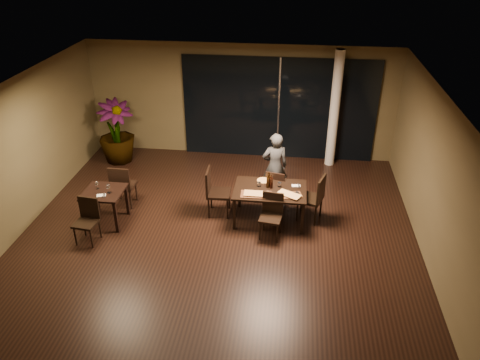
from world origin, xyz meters
name	(u,v)px	position (x,y,z in m)	size (l,w,h in m)	color
ground	(217,238)	(0.00, 0.00, 0.00)	(8.00, 8.00, 0.00)	black
wall_back	(241,101)	(0.00, 4.05, 1.50)	(8.00, 0.10, 3.00)	brown
wall_front	(154,341)	(0.00, -4.05, 1.50)	(8.00, 0.10, 3.00)	brown
wall_left	(11,161)	(-4.05, 0.00, 1.50)	(0.10, 8.00, 3.00)	brown
wall_right	(440,185)	(4.05, 0.00, 1.50)	(0.10, 8.00, 3.00)	brown
ceiling	(213,94)	(0.00, 0.00, 3.02)	(8.00, 8.00, 0.04)	silver
window_panel	(279,109)	(1.00, 3.96, 1.35)	(5.00, 0.06, 2.70)	black
column	(334,110)	(2.40, 3.65, 1.50)	(0.24, 0.24, 3.00)	silver
main_table	(270,192)	(1.00, 0.80, 0.68)	(1.50, 1.00, 0.75)	black
side_table	(104,196)	(-2.40, 0.30, 0.62)	(0.80, 0.80, 0.75)	black
chair_main_far	(276,187)	(1.11, 1.34, 0.51)	(0.51, 0.51, 0.91)	black
chair_main_near	(272,213)	(1.07, 0.27, 0.51)	(0.48, 0.48, 0.92)	black
chair_main_left	(214,190)	(-0.19, 0.91, 0.59)	(0.51, 0.51, 1.06)	black
chair_main_right	(315,196)	(1.93, 0.91, 0.58)	(0.61, 0.61, 1.04)	black
chair_side_far	(122,184)	(-2.25, 0.95, 0.56)	(0.47, 0.47, 1.01)	black
chair_side_near	(87,218)	(-2.51, -0.34, 0.51)	(0.47, 0.47, 0.92)	black
diner	(275,166)	(1.04, 1.77, 0.79)	(0.54, 0.36, 1.59)	#2D2F32
potted_plant	(116,132)	(-3.16, 3.16, 0.83)	(0.90, 0.90, 1.66)	#174518
pizza_board_left	(256,195)	(0.73, 0.53, 0.76)	(0.62, 0.31, 0.01)	#4B2A18
pizza_board_right	(289,195)	(1.40, 0.58, 0.76)	(0.52, 0.26, 0.01)	#472A16
oblong_pizza_left	(256,194)	(0.73, 0.53, 0.77)	(0.48, 0.22, 0.02)	maroon
oblong_pizza_right	(289,195)	(1.40, 0.58, 0.77)	(0.45, 0.21, 0.02)	maroon
round_pizza	(263,181)	(0.84, 1.13, 0.76)	(0.27, 0.27, 0.01)	#AB1E13
bottle_a	(268,181)	(0.95, 0.87, 0.90)	(0.07, 0.07, 0.31)	black
bottle_b	(271,181)	(1.02, 0.86, 0.90)	(0.07, 0.07, 0.31)	black
bottle_c	(269,180)	(0.96, 0.90, 0.92)	(0.07, 0.07, 0.34)	black
tumbler_left	(259,184)	(0.76, 0.89, 0.80)	(0.08, 0.08, 0.09)	white
tumbler_right	(280,185)	(1.19, 0.93, 0.80)	(0.08, 0.08, 0.10)	white
napkin_near	(295,194)	(1.51, 0.67, 0.76)	(0.18, 0.10, 0.01)	white
napkin_far	(296,186)	(1.53, 0.99, 0.76)	(0.18, 0.10, 0.01)	white
wine_glass_a	(97,185)	(-2.56, 0.38, 0.83)	(0.07, 0.07, 0.16)	white
wine_glass_b	(108,189)	(-2.26, 0.25, 0.84)	(0.08, 0.08, 0.19)	white
side_napkin	(101,195)	(-2.37, 0.12, 0.76)	(0.18, 0.11, 0.01)	silver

